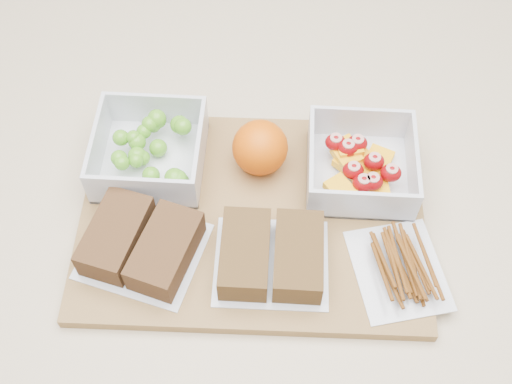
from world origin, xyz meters
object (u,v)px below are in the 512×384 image
(orange, at_px, (260,148))
(pretzel_bag, at_px, (400,266))
(fruit_container, at_px, (360,166))
(sandwich_bag_left, at_px, (141,244))
(sandwich_bag_center, at_px, (272,255))
(grape_container, at_px, (152,150))
(cutting_board, at_px, (252,216))

(orange, xyz_separation_m, pretzel_bag, (0.17, -0.14, -0.02))
(fruit_container, height_order, sandwich_bag_left, fruit_container)
(sandwich_bag_center, bearing_deg, sandwich_bag_left, 177.65)
(fruit_container, distance_m, sandwich_bag_center, 0.17)
(fruit_container, bearing_deg, pretzel_bag, -71.92)
(fruit_container, relative_size, pretzel_bag, 0.93)
(grape_container, distance_m, pretzel_bag, 0.33)
(sandwich_bag_left, distance_m, sandwich_bag_center, 0.15)
(cutting_board, height_order, grape_container, grape_container)
(orange, relative_size, sandwich_bag_center, 0.52)
(grape_container, bearing_deg, sandwich_bag_left, -87.02)
(cutting_board, bearing_deg, pretzel_bag, -22.55)
(cutting_board, height_order, pretzel_bag, pretzel_bag)
(sandwich_bag_left, relative_size, sandwich_bag_center, 1.20)
(sandwich_bag_center, bearing_deg, cutting_board, 111.54)
(orange, bearing_deg, sandwich_bag_left, -133.84)
(cutting_board, height_order, sandwich_bag_left, sandwich_bag_left)
(grape_container, height_order, orange, orange)
(cutting_board, height_order, orange, orange)
(fruit_container, bearing_deg, grape_container, 178.62)
(sandwich_bag_left, relative_size, pretzel_bag, 1.13)
(grape_container, bearing_deg, cutting_board, -27.88)
(orange, distance_m, sandwich_bag_center, 0.14)
(grape_container, distance_m, sandwich_bag_left, 0.13)
(grape_container, bearing_deg, sandwich_bag_center, -40.90)
(cutting_board, distance_m, grape_container, 0.15)
(grape_container, relative_size, fruit_container, 1.02)
(cutting_board, height_order, sandwich_bag_center, sandwich_bag_center)
(fruit_container, distance_m, orange, 0.13)
(sandwich_bag_left, bearing_deg, grape_container, 92.98)
(cutting_board, xyz_separation_m, sandwich_bag_center, (0.03, -0.07, 0.03))
(grape_container, bearing_deg, fruit_container, -1.38)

